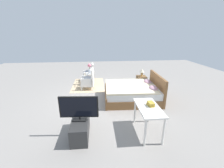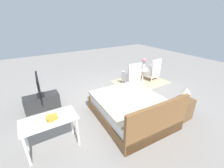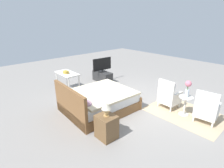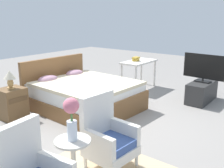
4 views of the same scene
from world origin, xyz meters
TOP-DOWN VIEW (x-y plane):
  - ground_plane at (0.00, 0.00)m, footprint 16.00×16.00m
  - bed at (0.10, 1.06)m, footprint 1.75×2.06m
  - armchair_by_window_right at (-1.24, -0.65)m, footprint 0.57×0.57m
  - side_table at (-1.79, -0.62)m, footprint 0.40×0.40m
  - flower_vase at (-1.79, -0.62)m, footprint 0.17×0.17m
  - nightstand at (-1.07, 1.72)m, footprint 0.44×0.41m
  - table_lamp at (-1.07, 1.72)m, footprint 0.22×0.22m
  - tv_stand at (2.04, -0.70)m, footprint 0.96×0.40m
  - tv_flatscreen at (2.05, -0.70)m, footprint 0.22×0.91m
  - vanity_desk at (2.09, 0.97)m, footprint 1.04×0.52m
  - book_stack at (2.03, 1.03)m, footprint 0.22×0.18m

SIDE VIEW (x-z plane):
  - ground_plane at x=0.00m, z-range 0.00..0.00m
  - tv_stand at x=2.04m, z-range 0.00..0.44m
  - nightstand at x=-1.07m, z-range 0.00..0.58m
  - bed at x=0.10m, z-range -0.18..0.78m
  - side_table at x=-1.79m, z-range 0.07..0.64m
  - armchair_by_window_right at x=-1.24m, z-range -0.08..0.84m
  - vanity_desk at x=2.09m, z-range 0.25..0.98m
  - tv_flatscreen at x=2.05m, z-range 0.46..1.07m
  - book_stack at x=2.03m, z-range 0.72..0.83m
  - table_lamp at x=-1.07m, z-range 0.63..0.96m
  - flower_vase at x=-1.79m, z-range 0.62..1.10m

